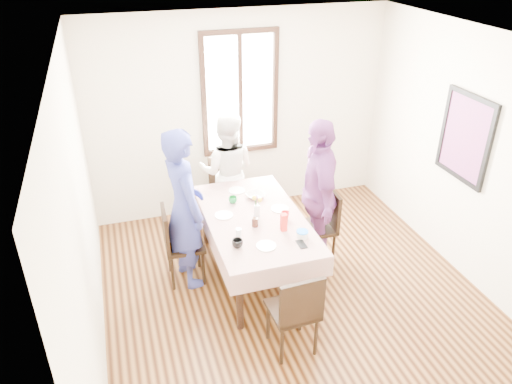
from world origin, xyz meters
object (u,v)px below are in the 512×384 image
(chair_right, at_px, (316,227))
(person_right, at_px, (316,194))
(chair_left, at_px, (185,244))
(dining_table, at_px, (255,247))
(chair_near, at_px, (292,309))
(chair_far, at_px, (228,193))
(person_left, at_px, (184,209))
(person_far, at_px, (228,172))

(chair_right, bearing_deg, person_right, 92.34)
(person_right, bearing_deg, chair_left, -81.15)
(dining_table, bearing_deg, chair_right, 4.01)
(chair_near, distance_m, person_right, 1.50)
(chair_far, distance_m, person_left, 1.34)
(chair_far, bearing_deg, chair_right, 122.72)
(person_left, bearing_deg, chair_right, -105.79)
(chair_left, height_order, chair_far, same)
(chair_left, relative_size, chair_right, 1.00)
(person_far, bearing_deg, person_left, 73.37)
(person_right, bearing_deg, person_left, -81.21)
(dining_table, distance_m, chair_near, 1.18)
(chair_left, height_order, person_right, person_right)
(chair_right, bearing_deg, dining_table, 96.35)
(person_left, bearing_deg, dining_table, -113.93)
(dining_table, distance_m, person_far, 1.22)
(dining_table, height_order, chair_far, chair_far)
(chair_left, bearing_deg, chair_far, 145.47)
(chair_near, height_order, person_left, person_left)
(person_right, bearing_deg, chair_right, 102.91)
(chair_far, bearing_deg, person_left, 52.40)
(chair_left, distance_m, chair_right, 1.53)
(chair_far, height_order, chair_near, same)
(dining_table, relative_size, chair_right, 1.88)
(dining_table, bearing_deg, person_left, 167.80)
(person_right, bearing_deg, chair_near, -18.19)
(person_left, bearing_deg, chair_near, -162.69)
(chair_far, xyz_separation_m, chair_near, (0.00, -2.35, 0.00))
(dining_table, height_order, person_far, person_far)
(chair_right, bearing_deg, chair_far, 36.51)
(person_left, bearing_deg, chair_left, 78.27)
(chair_far, height_order, person_right, person_right)
(chair_near, bearing_deg, chair_left, 117.02)
(dining_table, xyz_separation_m, chair_far, (0.00, 1.18, 0.08))
(chair_near, height_order, person_far, person_far)
(chair_far, xyz_separation_m, person_right, (0.74, -1.12, 0.44))
(chair_far, bearing_deg, person_far, 88.54)
(chair_near, height_order, person_right, person_right)
(chair_left, height_order, chair_near, same)
(chair_far, height_order, person_far, person_far)
(dining_table, relative_size, chair_far, 1.88)
(chair_right, relative_size, person_left, 0.50)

